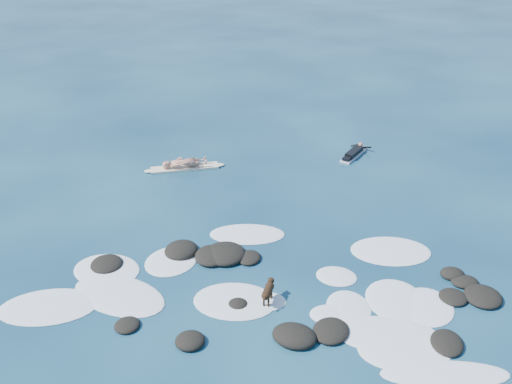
# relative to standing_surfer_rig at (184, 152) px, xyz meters

# --- Properties ---
(ground) EXTENTS (160.00, 160.00, 0.00)m
(ground) POSITION_rel_standing_surfer_rig_xyz_m (5.10, -7.23, -0.81)
(ground) COLOR #0A2642
(ground) RESTS_ON ground
(reef_rocks) EXTENTS (13.16, 6.46, 0.43)m
(reef_rocks) POSITION_rel_standing_surfer_rig_xyz_m (5.73, -7.79, -0.72)
(reef_rocks) COLOR black
(reef_rocks) RESTS_ON ground
(breaking_foam) EXTENTS (14.74, 7.71, 0.12)m
(breaking_foam) POSITION_rel_standing_surfer_rig_xyz_m (5.53, -8.15, -0.80)
(breaking_foam) COLOR white
(breaking_foam) RESTS_ON ground
(standing_surfer_rig) EXTENTS (3.43, 1.80, 2.06)m
(standing_surfer_rig) POSITION_rel_standing_surfer_rig_xyz_m (0.00, 0.00, 0.00)
(standing_surfer_rig) COLOR beige
(standing_surfer_rig) RESTS_ON ground
(paddling_surfer_rig) EXTENTS (1.38, 2.33, 0.41)m
(paddling_surfer_rig) POSITION_rel_standing_surfer_rig_xyz_m (7.33, 3.10, -0.67)
(paddling_surfer_rig) COLOR silver
(paddling_surfer_rig) RESTS_ON ground
(dog) EXTENTS (0.30, 1.08, 0.68)m
(dog) POSITION_rel_standing_surfer_rig_xyz_m (5.47, -8.52, -0.36)
(dog) COLOR black
(dog) RESTS_ON ground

